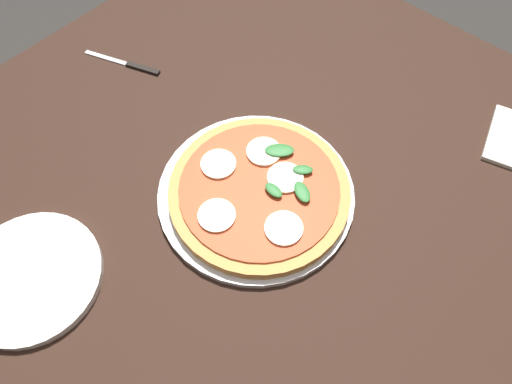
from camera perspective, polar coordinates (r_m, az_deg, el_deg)
ground_plane at (r=1.44m, az=-1.37°, el=-18.25°), size 6.00×6.00×0.00m
dining_table at (r=0.80m, az=-2.35°, el=-7.66°), size 1.31×1.19×0.75m
serving_tray at (r=0.75m, az=0.00°, el=-0.16°), size 0.32×0.32×0.01m
pizza at (r=0.73m, az=0.39°, el=0.17°), size 0.29×0.29×0.03m
plate_white at (r=0.76m, az=-26.04°, el=-9.39°), size 0.21×0.21×0.01m
knife at (r=0.97m, az=-15.14°, el=14.89°), size 0.07×0.16×0.01m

